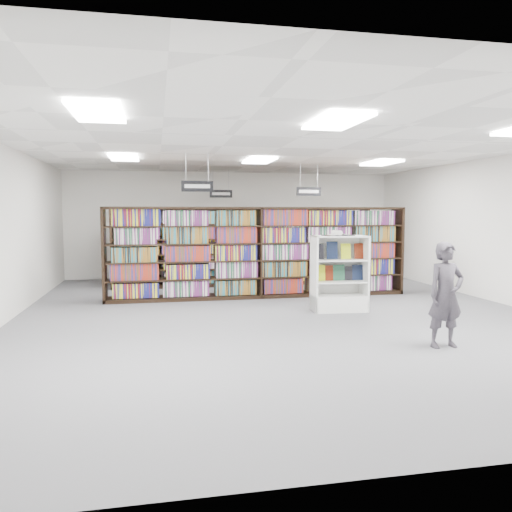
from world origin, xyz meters
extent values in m
plane|color=#58585D|center=(0.00, 0.00, 0.00)|extent=(12.00, 12.00, 0.00)
cube|color=white|center=(0.00, 0.00, 3.20)|extent=(10.00, 12.00, 0.10)
cube|color=white|center=(0.00, 6.00, 1.60)|extent=(10.00, 0.10, 3.20)
cube|color=white|center=(0.00, -6.00, 1.60)|extent=(10.00, 0.10, 3.20)
cube|color=white|center=(5.00, 0.00, 1.60)|extent=(0.10, 12.00, 3.20)
cube|color=black|center=(0.00, 2.00, 1.05)|extent=(7.00, 0.60, 2.10)
cube|color=maroon|center=(0.00, 2.00, 1.05)|extent=(6.88, 0.42, 1.98)
cube|color=black|center=(0.00, 4.00, 1.05)|extent=(7.00, 0.60, 2.10)
cube|color=maroon|center=(0.00, 4.00, 1.05)|extent=(6.88, 0.42, 1.98)
cube|color=black|center=(0.00, 5.70, 1.05)|extent=(7.00, 0.60, 2.10)
cube|color=maroon|center=(0.00, 5.70, 1.05)|extent=(6.88, 0.42, 1.98)
cylinder|color=#B2B2B7|center=(-1.73, 1.00, 2.91)|extent=(0.01, 0.01, 0.58)
cylinder|color=#B2B2B7|center=(-1.27, 1.00, 2.91)|extent=(0.01, 0.01, 0.58)
cube|color=black|center=(-1.50, 1.00, 2.51)|extent=(0.65, 0.02, 0.22)
cube|color=silver|center=(-1.50, 0.99, 2.51)|extent=(0.52, 0.00, 0.08)
cylinder|color=#B2B2B7|center=(1.27, 3.00, 2.91)|extent=(0.01, 0.01, 0.58)
cylinder|color=#B2B2B7|center=(1.73, 3.00, 2.91)|extent=(0.01, 0.01, 0.58)
cube|color=black|center=(1.50, 3.00, 2.51)|extent=(0.65, 0.02, 0.22)
cube|color=silver|center=(1.50, 2.99, 2.51)|extent=(0.52, 0.00, 0.08)
cylinder|color=#B2B2B7|center=(-0.73, 5.00, 2.91)|extent=(0.01, 0.01, 0.58)
cylinder|color=#B2B2B7|center=(-0.27, 5.00, 2.91)|extent=(0.01, 0.01, 0.58)
cube|color=black|center=(-0.50, 5.00, 2.51)|extent=(0.65, 0.02, 0.22)
cube|color=silver|center=(-0.50, 4.99, 2.51)|extent=(0.52, 0.00, 0.08)
cube|color=white|center=(-3.00, -3.00, 3.16)|extent=(0.60, 1.20, 0.04)
cube|color=white|center=(0.00, -3.00, 3.16)|extent=(0.60, 1.20, 0.04)
cube|color=white|center=(-3.00, 2.00, 3.16)|extent=(0.60, 1.20, 0.04)
cube|color=white|center=(0.00, 2.00, 3.16)|extent=(0.60, 1.20, 0.04)
cube|color=white|center=(3.00, 2.00, 3.16)|extent=(0.60, 1.20, 0.04)
cube|color=white|center=(1.24, 0.08, 0.16)|extent=(1.12, 0.61, 0.33)
cube|color=white|center=(0.72, 0.11, 0.76)|extent=(0.07, 0.54, 1.52)
cube|color=white|center=(1.77, 0.04, 0.76)|extent=(0.07, 0.54, 1.52)
cube|color=white|center=(1.26, 0.33, 0.76)|extent=(1.08, 0.10, 1.52)
cube|color=white|center=(1.24, 0.08, 1.50)|extent=(1.12, 0.61, 0.03)
cube|color=white|center=(1.24, 0.08, 0.60)|extent=(1.03, 0.56, 0.02)
cube|color=white|center=(1.24, 0.08, 1.03)|extent=(1.03, 0.56, 0.02)
cube|color=black|center=(0.83, 0.16, 1.20)|extent=(0.22, 0.09, 0.33)
cube|color=#111C38|center=(1.11, 0.14, 1.20)|extent=(0.22, 0.09, 0.33)
cube|color=#D7ED17|center=(1.39, 0.12, 1.20)|extent=(0.22, 0.09, 0.33)
cube|color=maroon|center=(1.67, 0.10, 1.20)|extent=(0.22, 0.09, 0.33)
cube|color=#D7ED17|center=(0.85, 0.15, 0.76)|extent=(0.24, 0.08, 0.30)
cube|color=maroon|center=(1.05, 0.14, 0.76)|extent=(0.24, 0.08, 0.30)
cube|color=#21543A|center=(1.25, 0.13, 0.76)|extent=(0.24, 0.08, 0.30)
cube|color=black|center=(1.45, 0.12, 0.76)|extent=(0.24, 0.08, 0.30)
cube|color=#111C38|center=(1.65, 0.10, 0.76)|extent=(0.24, 0.08, 0.30)
cube|color=black|center=(1.19, 0.03, 1.52)|extent=(0.60, 0.38, 0.01)
cube|color=white|center=(1.05, 0.03, 1.53)|extent=(0.28, 0.33, 0.05)
cube|color=white|center=(1.33, 0.03, 1.53)|extent=(0.28, 0.33, 0.07)
cylinder|color=white|center=(1.17, 0.03, 1.58)|extent=(0.13, 0.30, 0.10)
imported|color=#443F48|center=(1.80, -2.79, 0.78)|extent=(0.58, 0.40, 1.55)
camera|label=1|loc=(-2.34, -9.31, 1.98)|focal=35.00mm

